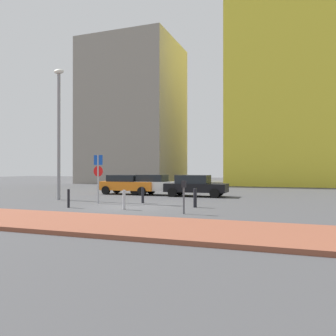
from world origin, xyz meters
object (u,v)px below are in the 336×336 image
at_px(traffic_bollard_near, 124,200).
at_px(traffic_bollard_mid, 195,198).
at_px(parked_car_black, 195,185).
at_px(traffic_bollard_far, 143,195).
at_px(parked_car_orange, 128,184).
at_px(street_lamp, 59,124).
at_px(parked_car_white, 156,184).
at_px(traffic_bollard_edge, 69,198).
at_px(parking_meter, 184,193).
at_px(parking_sign_post, 98,173).

distance_m(traffic_bollard_near, traffic_bollard_mid, 3.57).
distance_m(parked_car_black, traffic_bollard_far, 5.81).
relative_size(parked_car_orange, parked_car_black, 1.01).
xyz_separation_m(parked_car_orange, street_lamp, (-1.90, -5.70, 3.95)).
height_order(parked_car_black, traffic_bollard_mid, parked_car_black).
bearing_deg(traffic_bollard_mid, traffic_bollard_near, -144.45).
height_order(parked_car_white, traffic_bollard_edge, parked_car_white).
bearing_deg(parking_meter, street_lamp, 158.06).
bearing_deg(parked_car_white, parking_sign_post, -95.53).
xyz_separation_m(parked_car_orange, traffic_bollard_far, (3.89, -5.79, -0.32)).
bearing_deg(parked_car_orange, parked_car_black, -1.94).
relative_size(parked_car_black, street_lamp, 0.53).
relative_size(traffic_bollard_mid, traffic_bollard_edge, 1.02).
relative_size(parked_car_orange, traffic_bollard_far, 4.92).
bearing_deg(street_lamp, traffic_bollard_mid, -7.26).
bearing_deg(parking_meter, traffic_bollard_far, 134.26).
bearing_deg(traffic_bollard_far, parked_car_orange, 123.94).
bearing_deg(traffic_bollard_mid, parking_meter, -84.84).
bearing_deg(traffic_bollard_near, parking_sign_post, 141.95).
height_order(traffic_bollard_near, traffic_bollard_far, traffic_bollard_near).
height_order(parked_car_orange, traffic_bollard_near, parked_car_orange).
distance_m(parked_car_orange, traffic_bollard_near, 9.95).
height_order(parked_car_black, traffic_bollard_far, parked_car_black).
bearing_deg(traffic_bollard_edge, parking_sign_post, 83.95).
distance_m(parked_car_white, traffic_bollard_edge, 9.39).
height_order(parked_car_black, street_lamp, street_lamp).
relative_size(street_lamp, traffic_bollard_edge, 8.84).
bearing_deg(traffic_bollard_edge, parking_meter, -3.04).
height_order(parked_car_white, parking_sign_post, parking_sign_post).
height_order(parking_sign_post, parking_meter, parking_sign_post).
height_order(parked_car_white, traffic_bollard_near, parked_car_white).
distance_m(parking_meter, traffic_bollard_far, 5.18).
bearing_deg(parking_sign_post, parked_car_white, 84.47).
distance_m(traffic_bollard_near, traffic_bollard_edge, 2.99).
distance_m(parked_car_orange, parking_meter, 12.09).
xyz_separation_m(parking_meter, traffic_bollard_edge, (-6.12, 0.33, -0.46)).
height_order(traffic_bollard_far, traffic_bollard_edge, traffic_bollard_edge).
xyz_separation_m(street_lamp, traffic_bollard_near, (6.25, -3.24, -4.26)).
bearing_deg(parked_car_orange, traffic_bollard_edge, -81.47).
bearing_deg(traffic_bollard_far, parked_car_black, 75.08).
bearing_deg(parked_car_orange, street_lamp, -108.40).
xyz_separation_m(street_lamp, traffic_bollard_far, (5.79, -0.09, -4.28)).
relative_size(parking_sign_post, traffic_bollard_near, 2.93).
bearing_deg(parked_car_white, traffic_bollard_far, -75.05).
bearing_deg(traffic_bollard_mid, parked_car_orange, 136.60).
bearing_deg(parked_car_black, street_lamp, -142.85).
distance_m(parked_car_orange, street_lamp, 7.19).
relative_size(parked_car_orange, parking_meter, 3.10).
distance_m(parked_car_black, traffic_bollard_near, 8.82).
bearing_deg(traffic_bollard_edge, parked_car_black, 65.91).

